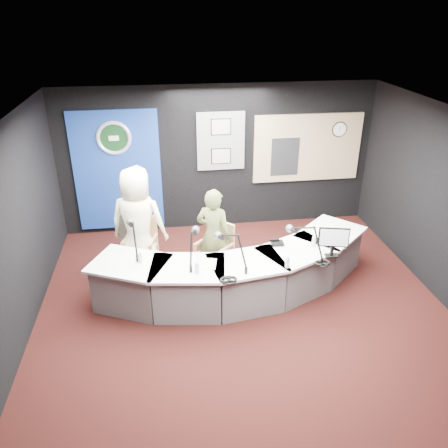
{
  "coord_description": "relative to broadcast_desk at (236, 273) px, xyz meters",
  "views": [
    {
      "loc": [
        -1.06,
        -5.18,
        4.1
      ],
      "look_at": [
        -0.2,
        0.8,
        1.1
      ],
      "focal_mm": 36.0,
      "sensor_mm": 36.0,
      "label": 1
    }
  ],
  "objects": [
    {
      "name": "framed_photo_lower",
      "position": [
        0.1,
        2.39,
        1.09
      ],
      "size": [
        0.34,
        0.02,
        0.27
      ],
      "primitive_type": "cube",
      "color": "gray",
      "rests_on": "pinboard"
    },
    {
      "name": "draped_jacket",
      "position": [
        -1.54,
        1.08,
        0.24
      ],
      "size": [
        0.51,
        0.23,
        0.7
      ],
      "primitive_type": "cube",
      "rotation": [
        0.0,
        0.0,
        -0.26
      ],
      "color": "#665F56",
      "rests_on": "armchair_left"
    },
    {
      "name": "equipment_rack",
      "position": [
        1.35,
        2.39,
        1.03
      ],
      "size": [
        0.55,
        0.02,
        0.75
      ],
      "primitive_type": "cube",
      "color": "black",
      "rests_on": "booth_window_frame"
    },
    {
      "name": "boom_mic_d",
      "position": [
        0.96,
        -0.27,
        0.68
      ],
      "size": [
        0.47,
        0.63,
        0.6
      ],
      "primitive_type": null,
      "color": "black",
      "rests_on": "broadcast_desk"
    },
    {
      "name": "ceiling",
      "position": [
        0.05,
        -0.55,
        2.42
      ],
      "size": [
        6.0,
        6.0,
        0.02
      ],
      "primitive_type": "cube",
      "color": "silver",
      "rests_on": "ground"
    },
    {
      "name": "person_man",
      "position": [
        -1.46,
        0.83,
        0.55
      ],
      "size": [
        1.03,
        0.81,
        1.86
      ],
      "primitive_type": "imported",
      "rotation": [
        0.0,
        0.0,
        2.87
      ],
      "color": "#FFFBCB",
      "rests_on": "ground"
    },
    {
      "name": "armchair_left",
      "position": [
        -1.46,
        0.83,
        0.1
      ],
      "size": [
        0.65,
        0.65,
        0.94
      ],
      "primitive_type": null,
      "rotation": [
        0.0,
        0.0,
        -0.26
      ],
      "color": "#9E7148",
      "rests_on": "ground"
    },
    {
      "name": "headphones_far",
      "position": [
        -0.23,
        -0.75,
        0.39
      ],
      "size": [
        0.23,
        0.23,
        0.04
      ],
      "primitive_type": "torus",
      "color": "black",
      "rests_on": "broadcast_desk"
    },
    {
      "name": "backdrop_panel",
      "position": [
        -1.85,
        2.42,
        0.88
      ],
      "size": [
        1.6,
        0.05,
        2.3
      ],
      "primitive_type": "cube",
      "color": "navy",
      "rests_on": "wall_back"
    },
    {
      "name": "computer_monitor",
      "position": [
        1.36,
        -0.33,
        0.7
      ],
      "size": [
        0.42,
        0.13,
        0.29
      ],
      "primitive_type": "cube",
      "rotation": [
        0.0,
        0.0,
        -0.24
      ],
      "color": "black",
      "rests_on": "broadcast_desk"
    },
    {
      "name": "wall_back",
      "position": [
        0.05,
        2.45,
        1.02
      ],
      "size": [
        6.0,
        0.02,
        2.8
      ],
      "primitive_type": "cube",
      "color": "black",
      "rests_on": "ground"
    },
    {
      "name": "pinboard",
      "position": [
        0.1,
        2.42,
        1.38
      ],
      "size": [
        0.9,
        0.04,
        1.1
      ],
      "primitive_type": "cube",
      "color": "slate",
      "rests_on": "wall_back"
    },
    {
      "name": "person_woman",
      "position": [
        -0.28,
        0.48,
        0.41
      ],
      "size": [
        0.69,
        0.61,
        1.58
      ],
      "primitive_type": "imported",
      "rotation": [
        0.0,
        0.0,
        2.63
      ],
      "color": "#556132",
      "rests_on": "ground"
    },
    {
      "name": "headphones_near",
      "position": [
        1.16,
        -0.52,
        0.39
      ],
      "size": [
        0.2,
        0.2,
        0.03
      ],
      "primitive_type": "torus",
      "color": "black",
      "rests_on": "broadcast_desk"
    },
    {
      "name": "wall_front",
      "position": [
        0.05,
        -3.55,
        1.02
      ],
      "size": [
        6.0,
        0.02,
        2.8
      ],
      "primitive_type": "cube",
      "color": "black",
      "rests_on": "ground"
    },
    {
      "name": "notepad",
      "position": [
        -0.45,
        -0.29,
        0.38
      ],
      "size": [
        0.27,
        0.34,
        0.0
      ],
      "primitive_type": "cube",
      "rotation": [
        0.0,
        0.0,
        -0.21
      ],
      "color": "white",
      "rests_on": "broadcast_desk"
    },
    {
      "name": "paper_stack",
      "position": [
        -1.45,
        -0.04,
        0.38
      ],
      "size": [
        0.28,
        0.37,
        0.0
      ],
      "primitive_type": "cube",
      "rotation": [
        0.0,
        0.0,
        0.15
      ],
      "color": "white",
      "rests_on": "broadcast_desk"
    },
    {
      "name": "water_bottles",
      "position": [
        0.12,
        -0.27,
        0.46
      ],
      "size": [
        3.11,
        0.59,
        0.18
      ],
      "primitive_type": null,
      "color": "silver",
      "rests_on": "broadcast_desk"
    },
    {
      "name": "ground",
      "position": [
        0.05,
        -0.55,
        -0.38
      ],
      "size": [
        6.0,
        6.0,
        0.0
      ],
      "primitive_type": "plane",
      "color": "black",
      "rests_on": "ground"
    },
    {
      "name": "seal_center",
      "position": [
        -1.85,
        2.38,
        1.52
      ],
      "size": [
        0.48,
        0.01,
        0.48
      ],
      "primitive_type": "cylinder",
      "rotation": [
        1.57,
        0.0,
        0.0
      ],
      "color": "black",
      "rests_on": "backdrop_panel"
    },
    {
      "name": "boom_mic_b",
      "position": [
        -0.65,
        -0.16,
        0.68
      ],
      "size": [
        0.25,
        0.73,
        0.6
      ],
      "primitive_type": null,
      "color": "black",
      "rests_on": "broadcast_desk"
    },
    {
      "name": "broadcast_desk",
      "position": [
        0.0,
        0.0,
        0.0
      ],
      "size": [
        4.5,
        1.9,
        0.75
      ],
      "primitive_type": null,
      "color": "silver",
      "rests_on": "ground"
    },
    {
      "name": "desk_phone",
      "position": [
        0.66,
        0.13,
        0.4
      ],
      "size": [
        0.19,
        0.15,
        0.05
      ],
      "primitive_type": "cube",
      "rotation": [
        0.0,
        0.0,
        -0.04
      ],
      "color": "black",
      "rests_on": "broadcast_desk"
    },
    {
      "name": "framed_photo_upper",
      "position": [
        0.1,
        2.39,
        1.65
      ],
      "size": [
        0.34,
        0.02,
        0.27
      ],
      "primitive_type": "cube",
      "color": "gray",
      "rests_on": "pinboard"
    },
    {
      "name": "boom_mic_a",
      "position": [
        -1.5,
        0.23,
        0.68
      ],
      "size": [
        0.22,
        0.73,
        0.6
      ],
      "primitive_type": null,
      "color": "black",
      "rests_on": "broadcast_desk"
    },
    {
      "name": "wall_left",
      "position": [
        -2.95,
        -0.55,
        1.02
      ],
      "size": [
        0.02,
        6.0,
        2.8
      ],
      "primitive_type": "cube",
      "color": "black",
      "rests_on": "ground"
    },
    {
      "name": "booth_glow",
      "position": [
        1.8,
        2.41,
        1.18
      ],
      "size": [
        2.0,
        0.02,
        1.2
      ],
      "primitive_type": "cube",
      "color": "#FFEFA1",
      "rests_on": "booth_window_frame"
    },
    {
      "name": "armchair_right",
      "position": [
        -0.28,
        0.48,
        0.1
      ],
      "size": [
        0.75,
        0.75,
        0.95
      ],
      "primitive_type": null,
      "rotation": [
        0.0,
        0.0,
        -0.81
      ],
      "color": "#9E7148",
      "rests_on": "ground"
    },
    {
      "name": "boom_mic_c",
      "position": [
        -0.13,
        -0.35,
        0.68
      ],
      "size": [
        0.44,
        0.65,
        0.6
      ],
      "primitive_type": null,
      "color": "black",
      "rests_on": "broadcast_desk"
    },
    {
      "name": "wall_clock",
      "position": [
        2.4,
        2.39,
        1.52
      ],
      "size": [
        0.28,
        0.01,
        0.28
      ],
      "primitive_type": "cylinder",
      "rotation": [
        1.57,
        0.0,
        0.0
      ],
      "color": "white",
      "rests_on": "booth_window_frame"
    },
    {
      "name": "agency_seal",
      "position": [
        -1.85,
        2.38,
        1.52
      ],
      "size": [
        0.63,
        0.07,
        0.63
      ],
      "primitive_type": "torus",
      "rotation": [
        1.57,
        0.0,
        0.0
      ],
      "color": "silver",
      "rests_on": "backdrop_panel"
    },
    {
      "name": "booth_window_frame",
      "position": [
        1.8,
        2.42,
        1.18
      ],
      "size": [
        2.12,
        0.06,
        1.32
      ],
      "primitive_type": "cube",
      "color": "tan",
      "rests_on": "wall_back"
    }
  ]
}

